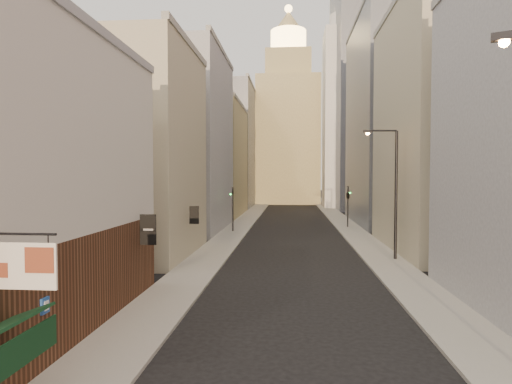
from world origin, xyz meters
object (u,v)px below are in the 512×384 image
object	(u,v)px
white_tower	(345,112)
traffic_light_left	(233,200)
clock_tower	(288,126)
streetlamp_mid	(393,186)
traffic_light_right	(348,196)

from	to	relation	value
white_tower	traffic_light_left	xyz separation A→B (m)	(-16.68, -37.93, -15.04)
clock_tower	streetlamp_mid	world-z (taller)	clock_tower
traffic_light_left	traffic_light_right	xyz separation A→B (m)	(13.10, 4.77, 0.31)
streetlamp_mid	traffic_light_right	xyz separation A→B (m)	(-0.67, 19.40, -1.59)
clock_tower	white_tower	xyz separation A→B (m)	(11.00, -14.00, 0.97)
clock_tower	traffic_light_right	distance (m)	49.68
traffic_light_left	clock_tower	bearing A→B (deg)	-114.27
clock_tower	traffic_light_left	distance (m)	54.10
white_tower	traffic_light_right	bearing A→B (deg)	-96.16
traffic_light_left	traffic_light_right	world-z (taller)	same
streetlamp_mid	clock_tower	bearing A→B (deg)	92.03
white_tower	streetlamp_mid	xyz separation A→B (m)	(-2.91, -52.56, -13.14)
streetlamp_mid	traffic_light_left	distance (m)	20.18
clock_tower	traffic_light_left	xyz separation A→B (m)	(-5.68, -51.93, -14.07)
white_tower	traffic_light_right	distance (m)	36.46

